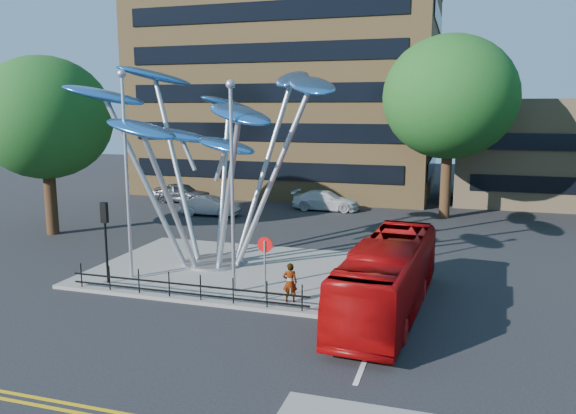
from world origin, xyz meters
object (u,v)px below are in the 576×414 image
(street_lamp_left, at_px, (126,157))
(street_lamp_right, at_px, (232,169))
(tree_left, at_px, (45,118))
(parked_car_mid, at_px, (211,206))
(no_entry_sign_island, at_px, (265,257))
(leaf_sculpture, at_px, (210,119))
(red_bus, at_px, (388,277))
(pedestrian, at_px, (290,283))
(parked_car_left, at_px, (182,193))
(tree_right, at_px, (450,97))
(traffic_light_island, at_px, (105,225))
(parked_car_right, at_px, (326,201))

(street_lamp_left, xyz_separation_m, street_lamp_right, (5.00, -0.50, -0.26))
(tree_left, xyz_separation_m, parked_car_mid, (6.50, 8.00, -6.12))
(street_lamp_left, bearing_deg, no_entry_sign_island, -8.61)
(leaf_sculpture, distance_m, red_bus, 10.96)
(pedestrian, relative_size, parked_car_left, 0.34)
(pedestrian, xyz_separation_m, parked_car_left, (-15.00, 19.85, -0.14))
(tree_right, bearing_deg, parked_car_mid, -165.53)
(red_bus, height_order, pedestrian, red_bus)
(street_lamp_right, relative_size, traffic_light_island, 2.42)
(street_lamp_right, height_order, red_bus, street_lamp_right)
(street_lamp_right, bearing_deg, tree_left, 154.23)
(no_entry_sign_island, relative_size, parked_car_mid, 0.60)
(traffic_light_island, xyz_separation_m, pedestrian, (8.00, 0.00, -1.71))
(tree_left, xyz_separation_m, parked_car_right, (13.64, 12.39, -6.09))
(tree_right, relative_size, parked_car_mid, 2.96)
(pedestrian, relative_size, parked_car_mid, 0.37)
(tree_left, height_order, street_lamp_right, tree_left)
(traffic_light_island, relative_size, pedestrian, 2.25)
(street_lamp_left, relative_size, parked_car_left, 1.96)
(parked_car_mid, bearing_deg, red_bus, -139.30)
(parked_car_left, bearing_deg, pedestrian, -144.50)
(street_lamp_right, distance_m, parked_car_mid, 17.56)
(pedestrian, bearing_deg, street_lamp_right, -25.81)
(street_lamp_right, xyz_separation_m, parked_car_left, (-12.50, 19.35, -4.33))
(leaf_sculpture, height_order, parked_car_mid, leaf_sculpture)
(red_bus, bearing_deg, tree_right, 89.56)
(street_lamp_right, bearing_deg, traffic_light_island, -174.81)
(traffic_light_island, relative_size, parked_car_mid, 0.84)
(leaf_sculpture, bearing_deg, parked_car_mid, 115.63)
(street_lamp_right, relative_size, parked_car_left, 1.85)
(tree_left, relative_size, parked_car_right, 2.12)
(street_lamp_left, bearing_deg, tree_right, 55.95)
(no_entry_sign_island, bearing_deg, tree_right, 72.88)
(no_entry_sign_island, height_order, red_bus, red_bus)
(no_entry_sign_island, distance_m, parked_car_right, 20.05)
(no_entry_sign_island, relative_size, pedestrian, 1.61)
(tree_right, relative_size, street_lamp_right, 1.46)
(no_entry_sign_island, xyz_separation_m, parked_car_right, (-2.36, 19.88, -1.11))
(tree_left, xyz_separation_m, street_lamp_right, (14.50, -7.00, -1.70))
(street_lamp_left, relative_size, no_entry_sign_island, 3.59)
(leaf_sculpture, bearing_deg, street_lamp_left, -127.40)
(tree_left, relative_size, pedestrian, 6.79)
(street_lamp_left, bearing_deg, tree_left, 145.62)
(tree_right, xyz_separation_m, traffic_light_island, (-13.00, -19.50, -5.42))
(parked_car_mid, distance_m, parked_car_right, 8.38)
(red_bus, xyz_separation_m, parked_car_right, (-6.96, 19.51, -0.65))
(tree_left, bearing_deg, parked_car_right, 42.26)
(parked_car_right, bearing_deg, no_entry_sign_island, -174.15)
(no_entry_sign_island, bearing_deg, parked_car_mid, 121.53)
(tree_right, bearing_deg, parked_car_left, 179.00)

